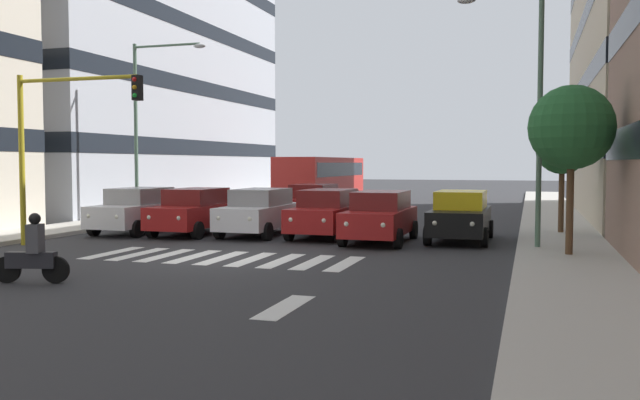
{
  "coord_description": "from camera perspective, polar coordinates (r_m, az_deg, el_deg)",
  "views": [
    {
      "loc": [
        -8.26,
        17.03,
        2.67
      ],
      "look_at": [
        -1.44,
        -4.61,
        1.42
      ],
      "focal_mm": 37.59,
      "sensor_mm": 36.0,
      "label": 1
    }
  ],
  "objects": [
    {
      "name": "ground_plane",
      "position": [
        19.12,
        -8.34,
        -4.91
      ],
      "size": [
        180.0,
        180.0,
        0.0
      ],
      "primitive_type": "plane",
      "color": "#2D2D30"
    },
    {
      "name": "sidewalk_left",
      "position": [
        17.26,
        20.76,
        -5.7
      ],
      "size": [
        2.77,
        90.0,
        0.15
      ],
      "primitive_type": "cube",
      "color": "#B2ADA3",
      "rests_on": "ground_plane"
    },
    {
      "name": "building_right_block_0",
      "position": [
        44.41,
        -16.67,
        11.17
      ],
      "size": [
        11.35,
        24.21,
        17.91
      ],
      "color": "#ADB2BC",
      "rests_on": "ground_plane"
    },
    {
      "name": "crosswalk_markings",
      "position": [
        19.12,
        -8.34,
        -4.9
      ],
      "size": [
        7.65,
        2.8,
        0.01
      ],
      "color": "silver",
      "rests_on": "ground_plane"
    },
    {
      "name": "lane_arrow_0",
      "position": [
        12.6,
        -3.0,
        -9.07
      ],
      "size": [
        0.5,
        2.2,
        0.01
      ],
      "primitive_type": "cube",
      "color": "silver",
      "rests_on": "ground_plane"
    },
    {
      "name": "car_0",
      "position": [
        23.35,
        11.87,
        -1.29
      ],
      "size": [
        2.02,
        4.44,
        1.72
      ],
      "color": "black",
      "rests_on": "ground_plane"
    },
    {
      "name": "car_1",
      "position": [
        22.61,
        5.15,
        -1.38
      ],
      "size": [
        2.02,
        4.44,
        1.72
      ],
      "color": "maroon",
      "rests_on": "ground_plane"
    },
    {
      "name": "car_2",
      "position": [
        24.1,
        0.58,
        -1.09
      ],
      "size": [
        2.02,
        4.44,
        1.72
      ],
      "color": "maroon",
      "rests_on": "ground_plane"
    },
    {
      "name": "car_3",
      "position": [
        24.79,
        -5.16,
        -0.98
      ],
      "size": [
        2.02,
        4.44,
        1.72
      ],
      "color": "silver",
      "rests_on": "ground_plane"
    },
    {
      "name": "car_4",
      "position": [
        25.49,
        -10.61,
        -0.91
      ],
      "size": [
        2.02,
        4.44,
        1.72
      ],
      "color": "maroon",
      "rests_on": "ground_plane"
    },
    {
      "name": "car_5",
      "position": [
        26.54,
        -15.23,
        -0.81
      ],
      "size": [
        2.02,
        4.44,
        1.72
      ],
      "color": "silver",
      "rests_on": "ground_plane"
    },
    {
      "name": "car_row2_0",
      "position": [
        30.14,
        -0.61,
        -0.24
      ],
      "size": [
        2.02,
        4.44,
        1.72
      ],
      "color": "maroon",
      "rests_on": "ground_plane"
    },
    {
      "name": "bus_behind_traffic",
      "position": [
        40.32,
        0.19,
        2.01
      ],
      "size": [
        2.78,
        10.5,
        3.0
      ],
      "color": "red",
      "rests_on": "ground_plane"
    },
    {
      "name": "motorcycle_with_rider",
      "position": [
        16.24,
        -23.27,
        -4.27
      ],
      "size": [
        1.67,
        0.55,
        1.57
      ],
      "color": "black",
      "rests_on": "ground_plane"
    },
    {
      "name": "traffic_light_gantry",
      "position": [
        22.95,
        -21.65,
        5.55
      ],
      "size": [
        4.55,
        0.36,
        5.5
      ],
      "color": "#AD991E",
      "rests_on": "ground_plane"
    },
    {
      "name": "street_lamp_left",
      "position": [
        21.22,
        17.23,
        8.76
      ],
      "size": [
        2.55,
        0.28,
        7.74
      ],
      "color": "#4C6B56",
      "rests_on": "sidewalk_left"
    },
    {
      "name": "street_lamp_right",
      "position": [
        30.68,
        -14.52,
        7.27
      ],
      "size": [
        3.54,
        0.28,
        7.77
      ],
      "color": "#4C6B56",
      "rests_on": "sidewalk_right"
    },
    {
      "name": "street_tree_0",
      "position": [
        19.69,
        20.62,
        5.76
      ],
      "size": [
        2.32,
        2.32,
        4.66
      ],
      "color": "#513823",
      "rests_on": "sidewalk_left"
    },
    {
      "name": "street_tree_1",
      "position": [
        25.9,
        19.93,
        4.1
      ],
      "size": [
        1.88,
        1.88,
        4.0
      ],
      "color": "#513823",
      "rests_on": "sidewalk_left"
    }
  ]
}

